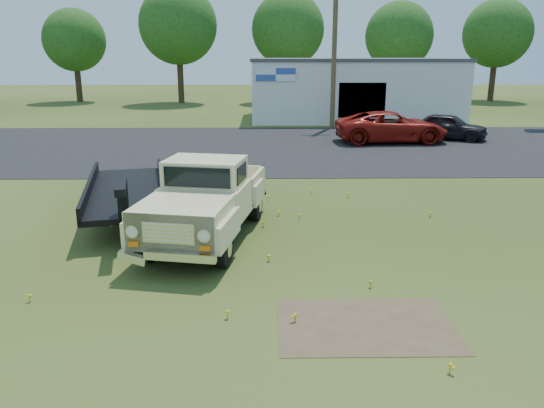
{
  "coord_description": "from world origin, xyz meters",
  "views": [
    {
      "loc": [
        -0.21,
        -11.1,
        4.46
      ],
      "look_at": [
        -0.04,
        1.0,
        1.02
      ],
      "focal_mm": 35.0,
      "sensor_mm": 36.0,
      "label": 1
    }
  ],
  "objects": [
    {
      "name": "vintage_pickup_truck",
      "position": [
        -1.65,
        1.49,
        1.02
      ],
      "size": [
        3.19,
        5.92,
        2.04
      ],
      "primitive_type": null,
      "rotation": [
        0.0,
        0.0,
        -0.19
      ],
      "color": "beige",
      "rests_on": "ground"
    },
    {
      "name": "treeline_d",
      "position": [
        2.0,
        40.5,
        6.62
      ],
      "size": [
        6.72,
        6.72,
        10.0
      ],
      "color": "#3A281A",
      "rests_on": "ground"
    },
    {
      "name": "dirt_patch_a",
      "position": [
        1.5,
        -3.0,
        0.0
      ],
      "size": [
        3.0,
        2.0,
        0.01
      ],
      "primitive_type": "cube",
      "color": "brown",
      "rests_on": "ground"
    },
    {
      "name": "commercial_building",
      "position": [
        6.0,
        26.99,
        2.1
      ],
      "size": [
        14.2,
        8.2,
        4.15
      ],
      "color": "silver",
      "rests_on": "ground"
    },
    {
      "name": "treeline_f",
      "position": [
        22.0,
        41.5,
        6.3
      ],
      "size": [
        6.4,
        6.4,
        9.52
      ],
      "color": "#3A281A",
      "rests_on": "ground"
    },
    {
      "name": "red_pickup",
      "position": [
        6.36,
        16.29,
        0.79
      ],
      "size": [
        5.84,
        2.96,
        1.58
      ],
      "primitive_type": "imported",
      "rotation": [
        0.0,
        0.0,
        1.63
      ],
      "color": "maroon",
      "rests_on": "ground"
    },
    {
      "name": "flatbed_trailer",
      "position": [
        -4.1,
        3.4,
        0.85
      ],
      "size": [
        3.38,
        6.5,
        1.69
      ],
      "primitive_type": null,
      "rotation": [
        0.0,
        0.0,
        0.22
      ],
      "color": "black",
      "rests_on": "ground"
    },
    {
      "name": "treeline_e",
      "position": [
        12.0,
        39.0,
        5.98
      ],
      "size": [
        6.08,
        6.08,
        9.04
      ],
      "color": "#3A281A",
      "rests_on": "ground"
    },
    {
      "name": "asphalt_lot",
      "position": [
        0.0,
        15.0,
        0.0
      ],
      "size": [
        90.0,
        14.0,
        0.02
      ],
      "primitive_type": "cube",
      "color": "black",
      "rests_on": "ground"
    },
    {
      "name": "utility_pole_mid",
      "position": [
        4.0,
        22.0,
        4.6
      ],
      "size": [
        1.6,
        0.3,
        9.0
      ],
      "color": "#4B3A23",
      "rests_on": "ground"
    },
    {
      "name": "treeline_c",
      "position": [
        -8.0,
        39.5,
        6.93
      ],
      "size": [
        7.04,
        7.04,
        10.47
      ],
      "color": "#3A281A",
      "rests_on": "ground"
    },
    {
      "name": "ground",
      "position": [
        0.0,
        0.0,
        0.0
      ],
      "size": [
        140.0,
        140.0,
        0.0
      ],
      "primitive_type": "plane",
      "color": "#2C4014",
      "rests_on": "ground"
    },
    {
      "name": "treeline_b",
      "position": [
        -18.0,
        41.0,
        5.67
      ],
      "size": [
        5.76,
        5.76,
        8.57
      ],
      "color": "#3A281A",
      "rests_on": "ground"
    },
    {
      "name": "dark_sedan",
      "position": [
        9.67,
        17.28,
        0.68
      ],
      "size": [
        4.31,
        3.3,
        1.37
      ],
      "primitive_type": "imported",
      "rotation": [
        0.0,
        0.0,
        1.09
      ],
      "color": "black",
      "rests_on": "ground"
    },
    {
      "name": "dirt_patch_b",
      "position": [
        -2.0,
        3.5,
        0.0
      ],
      "size": [
        2.2,
        1.6,
        0.01
      ],
      "primitive_type": "cube",
      "color": "brown",
      "rests_on": "ground"
    }
  ]
}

